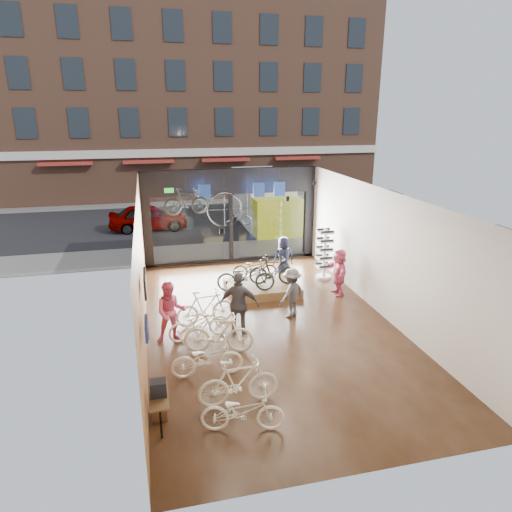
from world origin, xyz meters
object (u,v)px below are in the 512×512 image
object	(u,v)px
floor_bike_3	(219,333)
floor_bike_5	(205,307)
display_bike_mid	(273,271)
floor_bike_0	(243,411)
customer_2	(239,305)
display_bike_left	(246,277)
box_truck	(267,202)
street_car	(148,217)
customer_1	(171,312)
penny_farthing	(232,210)
customer_3	(292,293)
customer_4	(284,258)
customer_5	(339,272)
display_bike_right	(255,268)
floor_bike_4	(199,323)
hung_bike	(186,201)
floor_bike_2	(207,359)
floor_bike_1	(239,382)
sunglasses_rack	(324,254)
display_platform	(262,288)

from	to	relation	value
floor_bike_3	floor_bike_5	world-z (taller)	floor_bike_3
display_bike_mid	floor_bike_0	bearing A→B (deg)	172.21
customer_2	floor_bike_3	bearing A→B (deg)	68.76
display_bike_left	box_truck	bearing A→B (deg)	-7.60
street_car	customer_1	bearing A→B (deg)	-177.98
floor_bike_0	penny_farthing	xyz separation A→B (m)	(1.43, 8.68, 2.07)
floor_bike_5	customer_3	bearing A→B (deg)	-101.29
customer_2	customer_4	distance (m)	4.71
customer_5	display_bike_right	bearing A→B (deg)	-114.18
customer_3	floor_bike_0	bearing A→B (deg)	27.44
customer_2	customer_3	size ratio (longest dim) A/B	1.21
floor_bike_4	display_bike_left	bearing A→B (deg)	-48.52
box_truck	display_bike_left	world-z (taller)	box_truck
floor_bike_3	customer_1	size ratio (longest dim) A/B	1.06
box_truck	customer_4	bearing A→B (deg)	-99.97
floor_bike_0	customer_5	xyz separation A→B (m)	(4.56, 6.02, 0.36)
display_bike_right	hung_bike	world-z (taller)	hung_bike
street_car	display_bike_left	distance (m)	10.53
customer_4	hung_bike	xyz separation A→B (m)	(-3.39, 0.72, 2.13)
floor_bike_2	display_bike_right	xyz separation A→B (m)	(2.39, 5.26, 0.26)
floor_bike_3	display_bike_mid	xyz separation A→B (m)	(2.44, 3.58, 0.25)
customer_1	customer_2	size ratio (longest dim) A/B	0.91
box_truck	floor_bike_1	distance (m)	15.25
street_car	customer_1	size ratio (longest dim) A/B	2.34
display_bike_right	customer_4	xyz separation A→B (m)	(1.21, 0.56, 0.09)
display_bike_left	customer_2	bearing A→B (deg)	174.89
customer_1	hung_bike	world-z (taller)	hung_bike
display_bike_left	penny_farthing	xyz separation A→B (m)	(0.00, 2.37, 1.71)
floor_bike_4	sunglasses_rack	size ratio (longest dim) A/B	0.90
box_truck	floor_bike_3	xyz separation A→B (m)	(-4.49, -12.32, -0.87)
customer_4	display_bike_mid	bearing A→B (deg)	56.23
customer_1	box_truck	bearing A→B (deg)	64.69
customer_1	customer_5	world-z (taller)	customer_1
floor_bike_0	penny_farthing	bearing A→B (deg)	2.81
display_bike_right	sunglasses_rack	bearing A→B (deg)	-75.33
customer_2	customer_3	bearing A→B (deg)	-134.73
floor_bike_2	hung_bike	xyz separation A→B (m)	(0.21, 6.53, 2.48)
floor_bike_0	customer_3	world-z (taller)	customer_3
display_bike_left	display_bike_mid	distance (m)	1.09
display_bike_right	floor_bike_4	bearing A→B (deg)	154.51
customer_4	customer_5	size ratio (longest dim) A/B	1.00
street_car	floor_bike_3	xyz separation A→B (m)	(1.57, -13.32, -0.14)
display_platform	floor_bike_5	bearing A→B (deg)	-137.39
floor_bike_1	floor_bike_3	distance (m)	2.25
floor_bike_0	hung_bike	xyz separation A→B (m)	(-0.20, 8.61, 2.49)
floor_bike_3	customer_5	world-z (taller)	customer_5
display_bike_mid	customer_4	world-z (taller)	customer_4
display_platform	display_bike_right	world-z (taller)	display_bike_right
display_platform	customer_3	distance (m)	2.23
customer_3	customer_4	xyz separation A→B (m)	(0.71, 3.20, 0.03)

